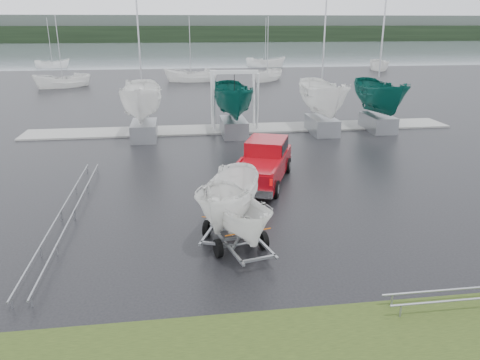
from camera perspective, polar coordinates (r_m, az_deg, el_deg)
The scene contains 22 objects.
ground_plane at distance 21.23m, azimuth 5.38°, elevation -1.32°, with size 120.00×120.00×0.00m, color black.
lake at distance 119.71m, azimuth -5.92°, elevation 15.10°, with size 300.00×300.00×0.00m, color slate.
grass_verge at distance 12.05m, azimuth 18.04°, elevation -19.25°, with size 40.00×40.00×0.00m, color #253314.
dock at distance 33.52m, azimuth 0.31°, elevation 6.30°, with size 30.00×3.00×0.12m, color #999993.
treeline at distance 189.50m, azimuth -6.88°, elevation 17.25°, with size 300.00×8.00×6.00m, color black.
far_hill at distance 197.47m, azimuth -6.96°, elevation 17.88°, with size 300.00×6.00×10.00m, color #4C5651.
pickup_truck at distance 22.25m, azimuth 2.94°, elevation 2.35°, with size 3.89×6.02×1.90m.
trailer_hitched at distance 15.80m, azimuth -1.26°, elevation 2.31°, with size 2.42×3.78×5.13m.
trailer_parked at distance 14.88m, azimuth -0.14°, elevation -0.16°, with size 2.00×3.78×4.45m.
boat_hoist at distance 32.98m, azimuth -0.70°, elevation 10.72°, with size 3.30×2.18×4.12m.
keelboat_0 at distance 30.62m, azimuth -12.03°, elevation 12.46°, with size 2.59×3.20×10.77m.
keelboat_1 at distance 31.03m, azimuth -0.80°, elevation 12.42°, with size 2.43×3.20×7.56m.
keelboat_2 at distance 32.14m, azimuth 10.29°, elevation 12.67°, with size 2.53×3.20×10.71m.
keelboat_3 at distance 33.94m, azimuth 16.96°, elevation 12.28°, with size 2.47×3.20×10.64m.
mast_rack_0 at distance 21.94m, azimuth -18.77°, elevation -0.63°, with size 0.56×6.50×0.06m.
mast_rack_1 at distance 16.51m, azimuth -22.34°, elevation -7.46°, with size 0.56×6.50×0.06m.
moored_boat_0 at distance 59.48m, azimuth -20.71°, elevation 10.51°, with size 3.51×3.48×11.36m.
moored_boat_1 at distance 61.65m, azimuth -5.97°, elevation 11.83°, with size 2.79×2.73×11.44m.
moored_boat_2 at distance 62.45m, azimuth 3.33°, elevation 11.99°, with size 3.50×3.51×11.26m.
moored_boat_3 at distance 79.81m, azimuth 16.57°, elevation 12.72°, with size 3.27×3.32×11.52m.
moored_boat_4 at distance 86.62m, azimuth -21.86°, elevation 12.59°, with size 2.47×2.42×10.94m.
moored_boat_5 at distance 82.75m, azimuth 3.09°, elevation 13.63°, with size 3.57×3.54×11.49m.
Camera 1 is at (-4.74, -19.40, 7.23)m, focal length 35.00 mm.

